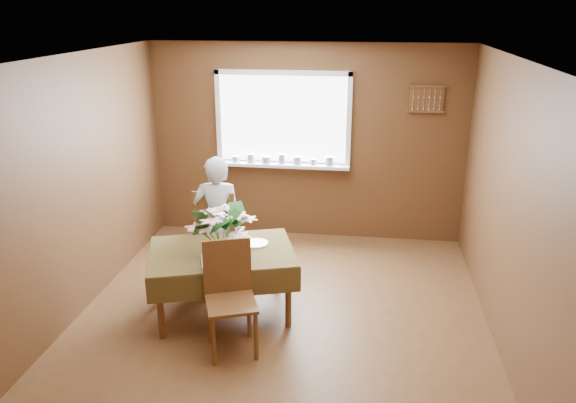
# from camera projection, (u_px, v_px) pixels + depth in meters

# --- Properties ---
(floor) EXTENTS (4.50, 4.50, 0.00)m
(floor) POSITION_uv_depth(u_px,v_px,m) (280.00, 321.00, 5.47)
(floor) COLOR #56361D
(floor) RESTS_ON ground
(ceiling) EXTENTS (4.50, 4.50, 0.00)m
(ceiling) POSITION_uv_depth(u_px,v_px,m) (279.00, 58.00, 4.64)
(ceiling) COLOR white
(ceiling) RESTS_ON wall_back
(wall_back) EXTENTS (4.00, 0.00, 4.00)m
(wall_back) POSITION_uv_depth(u_px,v_px,m) (307.00, 143.00, 7.16)
(wall_back) COLOR brown
(wall_back) RESTS_ON floor
(wall_front) EXTENTS (4.00, 0.00, 4.00)m
(wall_front) POSITION_uv_depth(u_px,v_px,m) (214.00, 340.00, 2.95)
(wall_front) COLOR brown
(wall_front) RESTS_ON floor
(wall_left) EXTENTS (0.00, 4.50, 4.50)m
(wall_left) POSITION_uv_depth(u_px,v_px,m) (71.00, 191.00, 5.32)
(wall_left) COLOR brown
(wall_left) RESTS_ON floor
(wall_right) EXTENTS (0.00, 4.50, 4.50)m
(wall_right) POSITION_uv_depth(u_px,v_px,m) (511.00, 211.00, 4.79)
(wall_right) COLOR brown
(wall_right) RESTS_ON floor
(window_assembly) EXTENTS (1.72, 0.20, 1.22)m
(window_assembly) POSITION_uv_depth(u_px,v_px,m) (283.00, 136.00, 7.11)
(window_assembly) COLOR white
(window_assembly) RESTS_ON wall_back
(spoon_rack) EXTENTS (0.44, 0.05, 0.33)m
(spoon_rack) POSITION_uv_depth(u_px,v_px,m) (427.00, 99.00, 6.73)
(spoon_rack) COLOR brown
(spoon_rack) RESTS_ON wall_back
(dining_table) EXTENTS (1.61, 1.32, 0.68)m
(dining_table) POSITION_uv_depth(u_px,v_px,m) (222.00, 258.00, 5.44)
(dining_table) COLOR brown
(dining_table) RESTS_ON floor
(chair_far) EXTENTS (0.47, 0.47, 1.06)m
(chair_far) POSITION_uv_depth(u_px,v_px,m) (218.00, 232.00, 6.14)
(chair_far) COLOR brown
(chair_far) RESTS_ON floor
(chair_near) EXTENTS (0.55, 0.55, 0.99)m
(chair_near) POSITION_uv_depth(u_px,v_px,m) (230.00, 292.00, 4.92)
(chair_near) COLOR brown
(chair_near) RESTS_ON floor
(seated_woman) EXTENTS (0.56, 0.40, 1.45)m
(seated_woman) POSITION_uv_depth(u_px,v_px,m) (218.00, 222.00, 5.99)
(seated_woman) COLOR white
(seated_woman) RESTS_ON floor
(flower_bouquet) EXTENTS (0.56, 0.56, 0.48)m
(flower_bouquet) POSITION_uv_depth(u_px,v_px,m) (222.00, 226.00, 5.18)
(flower_bouquet) COLOR white
(flower_bouquet) RESTS_ON dining_table
(side_plate) EXTENTS (0.33, 0.33, 0.01)m
(side_plate) POSITION_uv_depth(u_px,v_px,m) (256.00, 243.00, 5.57)
(side_plate) COLOR white
(side_plate) RESTS_ON dining_table
(table_knife) EXTENTS (0.05, 0.22, 0.00)m
(table_knife) POSITION_uv_depth(u_px,v_px,m) (244.00, 257.00, 5.26)
(table_knife) COLOR silver
(table_knife) RESTS_ON dining_table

